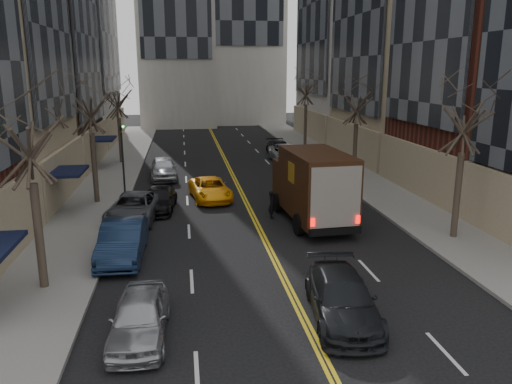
% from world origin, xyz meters
% --- Properties ---
extents(sidewalk_left, '(4.00, 66.00, 0.15)m').
position_xyz_m(sidewalk_left, '(-9.00, 27.00, 0.07)').
color(sidewalk_left, slate).
rests_on(sidewalk_left, ground).
extents(sidewalk_right, '(4.00, 66.00, 0.15)m').
position_xyz_m(sidewalk_right, '(9.00, 27.00, 0.07)').
color(sidewalk_right, slate).
rests_on(sidewalk_right, ground).
extents(tree_lf_near, '(3.20, 3.20, 8.41)m').
position_xyz_m(tree_lf_near, '(-8.80, 8.00, 6.24)').
color(tree_lf_near, '#382D23').
rests_on(tree_lf_near, sidewalk_left).
extents(tree_lf_mid, '(3.20, 3.20, 8.91)m').
position_xyz_m(tree_lf_mid, '(-8.80, 20.00, 6.60)').
color(tree_lf_mid, '#382D23').
rests_on(tree_lf_mid, sidewalk_left).
extents(tree_lf_far, '(3.20, 3.20, 8.12)m').
position_xyz_m(tree_lf_far, '(-8.80, 33.00, 6.02)').
color(tree_lf_far, '#382D23').
rests_on(tree_lf_far, sidewalk_left).
extents(tree_rt_near, '(3.20, 3.20, 8.71)m').
position_xyz_m(tree_rt_near, '(8.80, 11.00, 6.45)').
color(tree_rt_near, '#382D23').
rests_on(tree_rt_near, sidewalk_right).
extents(tree_rt_mid, '(3.20, 3.20, 8.32)m').
position_xyz_m(tree_rt_mid, '(8.80, 25.00, 6.17)').
color(tree_rt_mid, '#382D23').
rests_on(tree_rt_mid, sidewalk_right).
extents(tree_rt_far, '(3.20, 3.20, 9.11)m').
position_xyz_m(tree_rt_far, '(8.80, 40.00, 6.74)').
color(tree_rt_far, '#382D23').
rests_on(tree_rt_far, sidewalk_right).
extents(traffic_signal, '(0.29, 0.26, 4.70)m').
position_xyz_m(traffic_signal, '(-7.39, 22.00, 2.82)').
color(traffic_signal, black).
rests_on(traffic_signal, sidewalk_left).
extents(ups_truck, '(3.18, 7.09, 3.80)m').
position_xyz_m(ups_truck, '(2.89, 14.58, 1.92)').
color(ups_truck, black).
rests_on(ups_truck, ground).
extents(observer_sedan, '(2.54, 5.07, 1.41)m').
position_xyz_m(observer_sedan, '(1.20, 4.35, 0.71)').
color(observer_sedan, black).
rests_on(observer_sedan, ground).
extents(taxi, '(2.71, 4.91, 1.30)m').
position_xyz_m(taxi, '(-2.08, 20.09, 0.65)').
color(taxi, '#FFA90A').
rests_on(taxi, ground).
extents(pedestrian, '(0.37, 0.56, 1.50)m').
position_xyz_m(pedestrian, '(0.94, 15.61, 0.75)').
color(pedestrian, black).
rests_on(pedestrian, ground).
extents(parked_lf_a, '(1.77, 4.11, 1.38)m').
position_xyz_m(parked_lf_a, '(-5.10, 4.10, 0.69)').
color(parked_lf_a, '#A6A9AE').
rests_on(parked_lf_a, ground).
extents(parked_lf_b, '(1.81, 4.89, 1.60)m').
position_xyz_m(parked_lf_b, '(-6.30, 10.77, 0.80)').
color(parked_lf_b, '#13213B').
rests_on(parked_lf_b, ground).
extents(parked_lf_c, '(3.01, 5.39, 1.42)m').
position_xyz_m(parked_lf_c, '(-6.30, 16.20, 0.71)').
color(parked_lf_c, '#4C4F54').
rests_on(parked_lf_c, ground).
extents(parked_lf_d, '(2.19, 4.52, 1.27)m').
position_xyz_m(parked_lf_d, '(-5.10, 18.08, 0.63)').
color(parked_lf_d, black).
rests_on(parked_lf_d, ground).
extents(parked_lf_e, '(2.16, 4.76, 1.58)m').
position_xyz_m(parked_lf_e, '(-5.10, 26.44, 0.79)').
color(parked_lf_e, '#B7BBBF').
rests_on(parked_lf_e, ground).
extents(parked_rt_a, '(1.89, 4.91, 1.60)m').
position_xyz_m(parked_rt_a, '(5.84, 24.59, 0.80)').
color(parked_rt_a, '#44464B').
rests_on(parked_rt_a, ground).
extents(parked_rt_b, '(2.61, 5.52, 1.52)m').
position_xyz_m(parked_rt_b, '(5.10, 31.53, 0.76)').
color(parked_rt_b, '#AFB2B7').
rests_on(parked_rt_b, ground).
extents(parked_rt_c, '(2.05, 4.71, 1.35)m').
position_xyz_m(parked_rt_c, '(5.17, 35.09, 0.68)').
color(parked_rt_c, black).
rests_on(parked_rt_c, ground).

